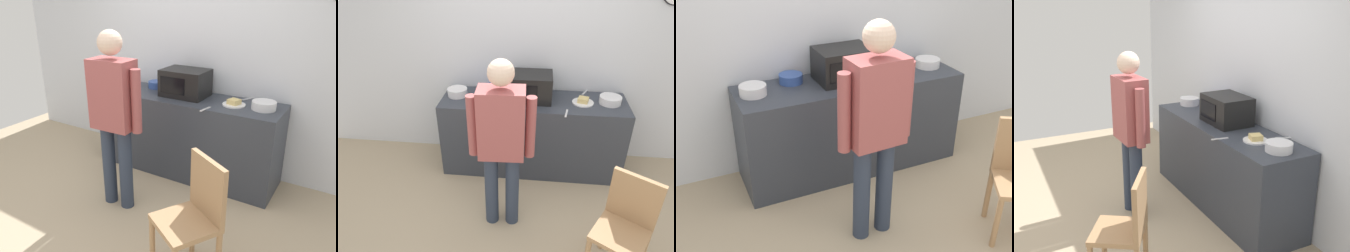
{
  "view_description": "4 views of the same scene",
  "coord_description": "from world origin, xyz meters",
  "views": [
    {
      "loc": [
        1.81,
        -1.95,
        1.98
      ],
      "look_at": [
        0.16,
        0.77,
        0.73
      ],
      "focal_mm": 35.45,
      "sensor_mm": 36.0,
      "label": 1
    },
    {
      "loc": [
        0.18,
        -2.03,
        2.49
      ],
      "look_at": [
        -0.12,
        0.72,
        0.86
      ],
      "focal_mm": 33.52,
      "sensor_mm": 36.0,
      "label": 2
    },
    {
      "loc": [
        -1.39,
        -2.03,
        2.35
      ],
      "look_at": [
        -0.11,
        0.8,
        0.7
      ],
      "focal_mm": 44.67,
      "sensor_mm": 36.0,
      "label": 3
    },
    {
      "loc": [
        3.65,
        -1.03,
        2.25
      ],
      "look_at": [
        -0.1,
        0.83,
        0.89
      ],
      "focal_mm": 44.13,
      "sensor_mm": 36.0,
      "label": 4
    }
  ],
  "objects": [
    {
      "name": "ground_plane",
      "position": [
        0.0,
        0.0,
        0.0
      ],
      "size": [
        6.0,
        6.0,
        0.0
      ],
      "primitive_type": "plane",
      "color": "tan"
    },
    {
      "name": "back_wall",
      "position": [
        0.0,
        1.6,
        1.3
      ],
      "size": [
        5.4,
        0.13,
        2.6
      ],
      "color": "silver",
      "rests_on": "ground_plane"
    },
    {
      "name": "kitchen_counter",
      "position": [
        0.14,
        1.22,
        0.46
      ],
      "size": [
        2.12,
        0.62,
        0.92
      ],
      "primitive_type": "cube",
      "color": "#333842",
      "rests_on": "ground_plane"
    },
    {
      "name": "microwave",
      "position": [
        0.09,
        1.26,
        1.07
      ],
      "size": [
        0.5,
        0.39,
        0.3
      ],
      "color": "black",
      "rests_on": "kitchen_counter"
    },
    {
      "name": "sandwich_plate",
      "position": [
        0.7,
        1.2,
        0.94
      ],
      "size": [
        0.24,
        0.24,
        0.07
      ],
      "color": "white",
      "rests_on": "kitchen_counter"
    },
    {
      "name": "salad_bowl",
      "position": [
        -0.37,
        1.39,
        0.96
      ],
      "size": [
        0.22,
        0.22,
        0.08
      ],
      "primitive_type": "cylinder",
      "color": "#33519E",
      "rests_on": "kitchen_counter"
    },
    {
      "name": "cereal_bowl",
      "position": [
        1.0,
        1.23,
        0.96
      ],
      "size": [
        0.24,
        0.24,
        0.08
      ],
      "primitive_type": "cylinder",
      "color": "white",
      "rests_on": "kitchen_counter"
    },
    {
      "name": "mixing_bowl",
      "position": [
        -0.75,
        1.25,
        0.96
      ],
      "size": [
        0.23,
        0.23,
        0.09
      ],
      "primitive_type": "cylinder",
      "color": "white",
      "rests_on": "kitchen_counter"
    },
    {
      "name": "fork_utensil",
      "position": [
        0.75,
        1.5,
        0.92
      ],
      "size": [
        0.1,
        0.16,
        0.01
      ],
      "primitive_type": "cube",
      "rotation": [
        0.0,
        0.0,
        1.09
      ],
      "color": "silver",
      "rests_on": "kitchen_counter"
    },
    {
      "name": "spoon_utensil",
      "position": [
        0.5,
        0.93,
        0.92
      ],
      "size": [
        0.05,
        0.17,
        0.01
      ],
      "primitive_type": "cube",
      "rotation": [
        0.0,
        0.0,
        1.4
      ],
      "color": "silver",
      "rests_on": "kitchen_counter"
    },
    {
      "name": "person_standing",
      "position": [
        -0.11,
        0.26,
        1.0
      ],
      "size": [
        0.59,
        0.26,
        1.72
      ],
      "color": "#2B3549",
      "rests_on": "ground_plane"
    }
  ]
}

